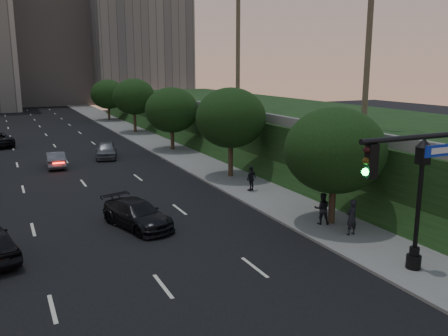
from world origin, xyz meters
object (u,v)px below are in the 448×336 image
sedan_mid_left (56,159)px  pedestrian_b (322,209)px  pedestrian_c (251,178)px  street_lamp (418,210)px  sedan_near_right (137,214)px  sedan_far_right (106,150)px  pedestrian_a (351,217)px

sedan_mid_left → pedestrian_b: size_ratio=2.42×
sedan_mid_left → pedestrian_c: size_ratio=2.43×
street_lamp → sedan_near_right: (-8.71, 10.23, -1.94)m
sedan_mid_left → sedan_far_right: 5.18m
pedestrian_b → sedan_far_right: bearing=-47.5°
street_lamp → pedestrian_b: bearing=89.9°
sedan_far_right → pedestrian_b: 24.67m
street_lamp → sedan_mid_left: bearing=111.3°
sedan_mid_left → sedan_far_right: bearing=-151.5°
sedan_mid_left → street_lamp: bearing=113.8°
pedestrian_a → pedestrian_c: size_ratio=1.07×
pedestrian_a → pedestrian_c: bearing=-95.3°
sedan_mid_left → pedestrian_b: pedestrian_b is taller
street_lamp → pedestrian_a: bearing=85.9°
sedan_near_right → pedestrian_c: size_ratio=2.89×
street_lamp → pedestrian_c: (-0.06, 13.66, -1.65)m
sedan_mid_left → pedestrian_c: bearing=129.8°
pedestrian_b → pedestrian_c: bearing=-61.4°
sedan_mid_left → sedan_far_right: sedan_far_right is taller
pedestrian_a → pedestrian_b: size_ratio=1.07×
sedan_far_right → pedestrian_c: bearing=-56.0°
sedan_near_right → sedan_far_right: (2.56, 19.79, 0.05)m
street_lamp → sedan_near_right: size_ratio=1.17×
sedan_mid_left → pedestrian_a: size_ratio=2.27×
sedan_near_right → pedestrian_b: bearing=-41.9°
sedan_near_right → pedestrian_c: 9.30m
sedan_near_right → pedestrian_c: pedestrian_c is taller
sedan_mid_left → pedestrian_a: (11.11, -23.55, 0.37)m
street_lamp → pedestrian_a: (0.30, 4.20, -1.59)m
sedan_near_right → pedestrian_a: pedestrian_a is taller
sedan_far_right → pedestrian_b: pedestrian_b is taller
street_lamp → sedan_far_right: street_lamp is taller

